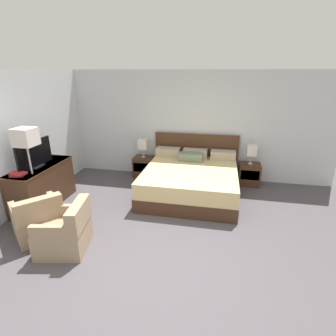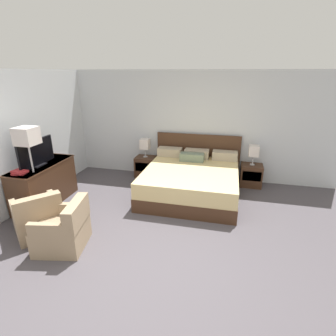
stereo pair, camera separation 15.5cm
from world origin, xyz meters
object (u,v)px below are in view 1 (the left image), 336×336
object	(u,v)px
nightstand_left	(144,167)
book_red_cover	(17,175)
dresser	(43,185)
armchair_by_window	(38,220)
floor_lamp	(26,143)
armchair_companion	(66,232)
tv	(35,155)
table_lamp_left	(143,144)
book_blue_cover	(18,173)
nightstand_right	(249,174)
table_lamp_right	(252,150)
bed	(191,180)

from	to	relation	value
nightstand_left	book_red_cover	xyz separation A→B (m)	(-1.53, -2.42, 0.59)
dresser	armchair_by_window	bearing A→B (deg)	-58.29
floor_lamp	armchair_by_window	bearing A→B (deg)	-52.15
book_red_cover	armchair_companion	bearing A→B (deg)	-27.20
dresser	tv	bearing A→B (deg)	-87.84
table_lamp_left	dresser	xyz separation A→B (m)	(-1.52, -1.87, -0.42)
table_lamp_left	book_blue_cover	size ratio (longest dim) A/B	1.82
nightstand_right	armchair_companion	world-z (taller)	armchair_companion
armchair_companion	dresser	bearing A→B (deg)	135.88
nightstand_right	book_red_cover	xyz separation A→B (m)	(-4.12, -2.42, 0.59)
table_lamp_right	book_red_cover	size ratio (longest dim) A/B	2.12
table_lamp_left	table_lamp_right	size ratio (longest dim) A/B	1.00
book_blue_cover	armchair_companion	distance (m)	1.49
nightstand_left	armchair_companion	distance (m)	3.07
bed	nightstand_right	world-z (taller)	bed
nightstand_left	dresser	xyz separation A→B (m)	(-1.52, -1.87, 0.17)
bed	floor_lamp	xyz separation A→B (m)	(-2.66, -1.50, 1.06)
book_blue_cover	armchair_companion	size ratio (longest dim) A/B	0.31
table_lamp_left	armchair_by_window	bearing A→B (deg)	-107.89
armchair_companion	book_blue_cover	bearing A→B (deg)	152.37
armchair_by_window	armchair_companion	size ratio (longest dim) A/B	1.19
dresser	armchair_companion	bearing A→B (deg)	-44.12
tv	book_blue_cover	bearing A→B (deg)	-89.50
bed	dresser	world-z (taller)	bed
armchair_by_window	nightstand_left	bearing A→B (deg)	72.10
floor_lamp	table_lamp_right	bearing A→B (deg)	29.85
tv	armchair_by_window	world-z (taller)	tv
bed	nightstand_left	xyz separation A→B (m)	(-1.29, 0.76, -0.07)
nightstand_right	tv	world-z (taller)	tv
nightstand_left	book_blue_cover	world-z (taller)	book_blue_cover
bed	book_red_cover	xyz separation A→B (m)	(-2.82, -1.66, 0.53)
nightstand_left	armchair_by_window	size ratio (longest dim) A/B	0.54
book_red_cover	table_lamp_left	bearing A→B (deg)	57.68
armchair_by_window	armchair_companion	world-z (taller)	same
table_lamp_left	book_red_cover	size ratio (longest dim) A/B	2.12
nightstand_right	bed	bearing A→B (deg)	-149.43
armchair_companion	floor_lamp	distance (m)	1.73
dresser	nightstand_right	bearing A→B (deg)	24.55
table_lamp_left	floor_lamp	xyz separation A→B (m)	(-1.37, -2.27, 0.54)
table_lamp_right	armchair_companion	distance (m)	4.24
table_lamp_right	book_blue_cover	size ratio (longest dim) A/B	1.82
nightstand_right	table_lamp_right	xyz separation A→B (m)	(0.00, 0.00, 0.59)
bed	armchair_companion	distance (m)	2.79
armchair_companion	tv	bearing A→B (deg)	137.50
armchair_by_window	floor_lamp	world-z (taller)	floor_lamp
tv	book_red_cover	xyz separation A→B (m)	(-0.02, -0.48, -0.23)
nightstand_left	armchair_by_window	world-z (taller)	armchair_by_window
armchair_companion	armchair_by_window	bearing A→B (deg)	161.15
bed	book_blue_cover	distance (m)	3.30
dresser	bed	bearing A→B (deg)	21.57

